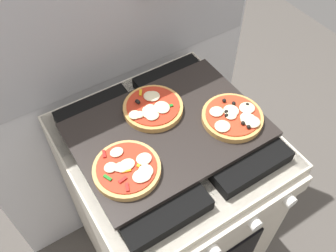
# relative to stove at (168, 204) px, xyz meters

# --- Properties ---
(ground_plane) EXTENTS (4.00, 4.00, 0.00)m
(ground_plane) POSITION_rel_stove_xyz_m (0.00, 0.00, -0.45)
(ground_plane) COLOR #4C4742
(kitchen_backsplash) EXTENTS (1.10, 0.09, 1.55)m
(kitchen_backsplash) POSITION_rel_stove_xyz_m (0.00, 0.34, 0.34)
(kitchen_backsplash) COLOR silver
(kitchen_backsplash) RESTS_ON ground_plane
(stove) EXTENTS (0.60, 0.64, 0.90)m
(stove) POSITION_rel_stove_xyz_m (0.00, 0.00, 0.00)
(stove) COLOR beige
(stove) RESTS_ON ground_plane
(baking_tray) EXTENTS (0.54, 0.38, 0.02)m
(baking_tray) POSITION_rel_stove_xyz_m (0.00, 0.00, 0.46)
(baking_tray) COLOR black
(baking_tray) RESTS_ON stove
(pizza_left) EXTENTS (0.18, 0.18, 0.03)m
(pizza_left) POSITION_rel_stove_xyz_m (-0.17, -0.07, 0.48)
(pizza_left) COLOR tan
(pizza_left) RESTS_ON baking_tray
(pizza_right) EXTENTS (0.18, 0.18, 0.03)m
(pizza_right) POSITION_rel_stove_xyz_m (0.18, -0.07, 0.48)
(pizza_right) COLOR tan
(pizza_right) RESTS_ON baking_tray
(pizza_center) EXTENTS (0.18, 0.18, 0.03)m
(pizza_center) POSITION_rel_stove_xyz_m (-0.01, 0.08, 0.48)
(pizza_center) COLOR tan
(pizza_center) RESTS_ON baking_tray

